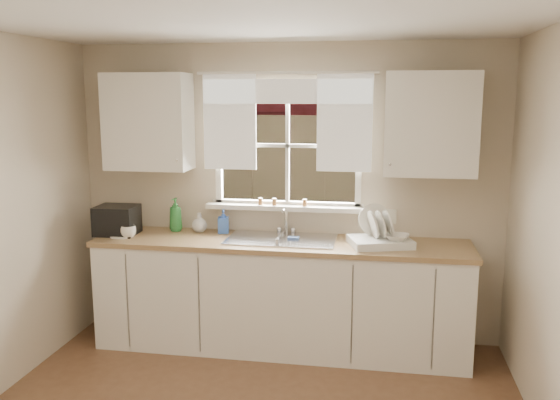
% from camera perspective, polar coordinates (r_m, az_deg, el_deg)
% --- Properties ---
extents(room_walls, '(3.62, 4.02, 2.50)m').
position_cam_1_polar(room_walls, '(3.06, -5.52, -5.81)').
color(room_walls, beige).
rests_on(room_walls, ground).
extents(ceiling, '(3.60, 4.00, 0.02)m').
position_cam_1_polar(ceiling, '(3.04, -5.60, 18.11)').
color(ceiling, silver).
rests_on(ceiling, room_walls).
extents(window, '(1.38, 0.16, 1.06)m').
position_cam_1_polar(window, '(5.00, 0.69, 3.36)').
color(window, white).
rests_on(window, room_walls).
extents(curtains, '(1.50, 0.03, 0.81)m').
position_cam_1_polar(curtains, '(4.92, 0.60, 8.47)').
color(curtains, white).
rests_on(curtains, room_walls).
extents(base_cabinets, '(3.00, 0.62, 0.87)m').
position_cam_1_polar(base_cabinets, '(4.93, 0.06, -9.30)').
color(base_cabinets, white).
rests_on(base_cabinets, ground).
extents(countertop, '(3.04, 0.65, 0.04)m').
position_cam_1_polar(countertop, '(4.80, 0.06, -4.17)').
color(countertop, '#98764C').
rests_on(countertop, base_cabinets).
extents(upper_cabinet_left, '(0.70, 0.33, 0.80)m').
position_cam_1_polar(upper_cabinet_left, '(5.12, -12.56, 7.36)').
color(upper_cabinet_left, white).
rests_on(upper_cabinet_left, room_walls).
extents(upper_cabinet_right, '(0.70, 0.33, 0.80)m').
position_cam_1_polar(upper_cabinet_right, '(4.75, 14.29, 7.09)').
color(upper_cabinet_right, white).
rests_on(upper_cabinet_right, room_walls).
extents(wall_outlet, '(0.08, 0.01, 0.12)m').
position_cam_1_polar(wall_outlet, '(4.99, 10.68, -1.56)').
color(wall_outlet, beige).
rests_on(wall_outlet, room_walls).
extents(sill_jars, '(0.42, 0.04, 0.06)m').
position_cam_1_polar(sill_jars, '(5.00, -0.03, -0.20)').
color(sill_jars, brown).
rests_on(sill_jars, window).
extents(backyard, '(20.00, 10.00, 6.13)m').
position_cam_1_polar(backyard, '(11.41, 9.10, 16.98)').
color(backyard, '#335421').
rests_on(backyard, ground).
extents(sink, '(0.88, 0.52, 0.40)m').
position_cam_1_polar(sink, '(4.84, 0.13, -4.68)').
color(sink, '#B7B7BC').
rests_on(sink, countertop).
extents(dish_rack, '(0.54, 0.47, 0.31)m').
position_cam_1_polar(dish_rack, '(4.70, 9.59, -3.57)').
color(dish_rack, white).
rests_on(dish_rack, countertop).
extents(bowl, '(0.21, 0.21, 0.05)m').
position_cam_1_polar(bowl, '(4.65, 11.20, -3.53)').
color(bowl, white).
rests_on(bowl, dish_rack).
extents(soap_bottle_a, '(0.12, 0.12, 0.29)m').
position_cam_1_polar(soap_bottle_a, '(5.19, -10.02, -1.39)').
color(soap_bottle_a, '#287D35').
rests_on(soap_bottle_a, countertop).
extents(soap_bottle_b, '(0.11, 0.11, 0.20)m').
position_cam_1_polar(soap_bottle_b, '(5.06, -5.46, -2.05)').
color(soap_bottle_b, blue).
rests_on(soap_bottle_b, countertop).
extents(soap_bottle_c, '(0.16, 0.16, 0.17)m').
position_cam_1_polar(soap_bottle_c, '(5.13, -7.76, -2.15)').
color(soap_bottle_c, beige).
rests_on(soap_bottle_c, countertop).
extents(saucer, '(0.20, 0.20, 0.01)m').
position_cam_1_polar(saucer, '(5.10, -14.98, -3.35)').
color(saucer, white).
rests_on(saucer, countertop).
extents(cup, '(0.16, 0.16, 0.10)m').
position_cam_1_polar(cup, '(5.05, -14.39, -2.96)').
color(cup, white).
rests_on(cup, countertop).
extents(black_appliance, '(0.34, 0.30, 0.24)m').
position_cam_1_polar(black_appliance, '(5.18, -15.41, -1.87)').
color(black_appliance, black).
rests_on(black_appliance, countertop).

